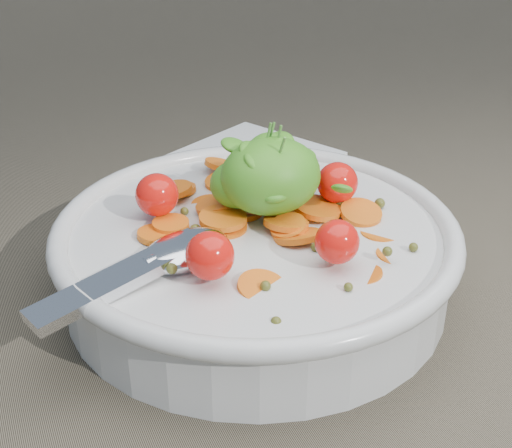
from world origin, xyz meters
name	(u,v)px	position (x,y,z in m)	size (l,w,h in m)	color
ground	(277,269)	(0.00, 0.00, 0.00)	(6.00, 6.00, 0.00)	#6A604B
bowl	(256,251)	(-0.03, -0.02, 0.04)	(0.34, 0.31, 0.13)	silver
napkin	(246,161)	(0.06, 0.21, 0.00)	(0.18, 0.15, 0.01)	white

